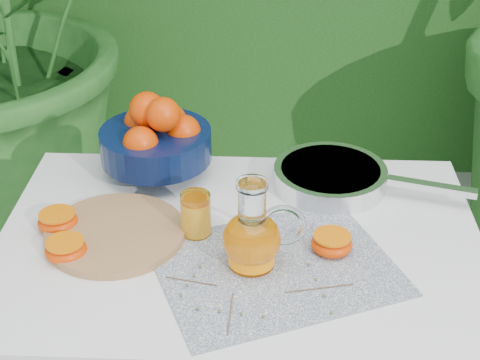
{
  "coord_description": "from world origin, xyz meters",
  "views": [
    {
      "loc": [
        -0.05,
        -1.24,
        1.63
      ],
      "look_at": [
        -0.11,
        0.01,
        0.88
      ],
      "focal_mm": 55.0,
      "sensor_mm": 36.0,
      "label": 1
    }
  ],
  "objects_px": {
    "fruit_bowl": "(157,138)",
    "saute_pan": "(332,176)",
    "cutting_board": "(115,234)",
    "white_table": "(240,271)",
    "juice_pitcher": "(253,237)"
  },
  "relations": [
    {
      "from": "white_table",
      "to": "juice_pitcher",
      "type": "xyz_separation_m",
      "value": [
        0.03,
        -0.09,
        0.15
      ]
    },
    {
      "from": "fruit_bowl",
      "to": "saute_pan",
      "type": "bearing_deg",
      "value": -6.14
    },
    {
      "from": "fruit_bowl",
      "to": "saute_pan",
      "type": "relative_size",
      "value": 0.71
    },
    {
      "from": "fruit_bowl",
      "to": "juice_pitcher",
      "type": "height_order",
      "value": "fruit_bowl"
    },
    {
      "from": "juice_pitcher",
      "to": "saute_pan",
      "type": "distance_m",
      "value": 0.35
    },
    {
      "from": "juice_pitcher",
      "to": "cutting_board",
      "type": "bearing_deg",
      "value": 163.97
    },
    {
      "from": "fruit_bowl",
      "to": "juice_pitcher",
      "type": "bearing_deg",
      "value": -56.36
    },
    {
      "from": "white_table",
      "to": "cutting_board",
      "type": "relative_size",
      "value": 3.46
    },
    {
      "from": "cutting_board",
      "to": "saute_pan",
      "type": "distance_m",
      "value": 0.51
    },
    {
      "from": "white_table",
      "to": "juice_pitcher",
      "type": "distance_m",
      "value": 0.18
    },
    {
      "from": "cutting_board",
      "to": "fruit_bowl",
      "type": "height_order",
      "value": "fruit_bowl"
    },
    {
      "from": "white_table",
      "to": "cutting_board",
      "type": "xyz_separation_m",
      "value": [
        -0.26,
        -0.0,
        0.09
      ]
    },
    {
      "from": "white_table",
      "to": "juice_pitcher",
      "type": "relative_size",
      "value": 5.37
    },
    {
      "from": "white_table",
      "to": "saute_pan",
      "type": "height_order",
      "value": "saute_pan"
    },
    {
      "from": "cutting_board",
      "to": "fruit_bowl",
      "type": "relative_size",
      "value": 0.85
    }
  ]
}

